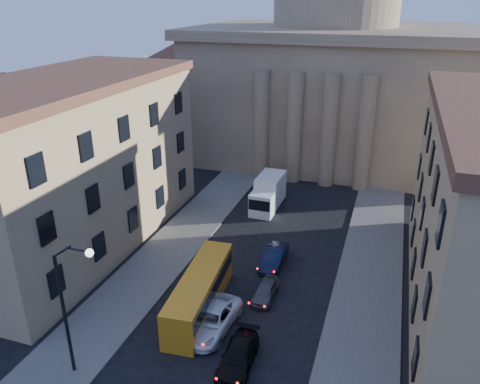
# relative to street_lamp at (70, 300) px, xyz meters

# --- Properties ---
(sidewalk_left) EXTENTS (5.00, 60.00, 0.15)m
(sidewalk_left) POSITION_rel_street_lamp_xyz_m (-1.53, 10.00, -5.21)
(sidewalk_left) COLOR #54534D
(sidewalk_left) RESTS_ON ground
(sidewalk_right) EXTENTS (5.00, 60.00, 0.15)m
(sidewalk_right) POSITION_rel_street_lamp_xyz_m (15.47, 10.00, -5.21)
(sidewalk_right) COLOR #54534D
(sidewalk_right) RESTS_ON ground
(church) EXTENTS (68.02, 28.76, 36.60)m
(church) POSITION_rel_street_lamp_xyz_m (6.97, 47.47, 6.59)
(church) COLOR #79634A
(church) RESTS_ON ground
(building_left) EXTENTS (11.60, 26.60, 14.70)m
(building_left) POSITION_rel_street_lamp_xyz_m (-10.03, 14.00, 2.14)
(building_left) COLOR tan
(building_left) RESTS_ON ground
(street_lamp) EXTENTS (2.62, 0.44, 8.83)m
(street_lamp) POSITION_rel_street_lamp_xyz_m (0.00, 0.00, 0.00)
(street_lamp) COLOR black
(street_lamp) RESTS_ON ground
(car_left_mid) EXTENTS (2.93, 5.75, 1.55)m
(car_left_mid) POSITION_rel_street_lamp_xyz_m (5.84, 6.19, -4.51)
(car_left_mid) COLOR white
(car_left_mid) RESTS_ON ground
(car_right_mid) EXTENTS (2.10, 4.71, 1.34)m
(car_right_mid) POSITION_rel_street_lamp_xyz_m (8.60, 3.64, -4.61)
(car_right_mid) COLOR black
(car_right_mid) RESTS_ON ground
(car_right_far) EXTENTS (1.53, 3.65, 1.23)m
(car_right_far) POSITION_rel_street_lamp_xyz_m (8.32, 10.75, -4.67)
(car_right_far) COLOR #494A4E
(car_right_far) RESTS_ON ground
(car_right_distant) EXTENTS (1.58, 4.46, 1.47)m
(car_right_distant) POSITION_rel_street_lamp_xyz_m (7.77, 15.36, -4.55)
(car_right_distant) COLOR black
(car_right_distant) RESTS_ON ground
(city_bus) EXTENTS (3.08, 9.97, 2.76)m
(city_bus) POSITION_rel_street_lamp_xyz_m (4.23, 8.08, -3.80)
(city_bus) COLOR orange
(city_bus) RESTS_ON ground
(box_truck) EXTENTS (2.51, 6.10, 3.32)m
(box_truck) POSITION_rel_street_lamp_xyz_m (4.23, 26.31, -3.71)
(box_truck) COLOR silver
(box_truck) RESTS_ON ground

